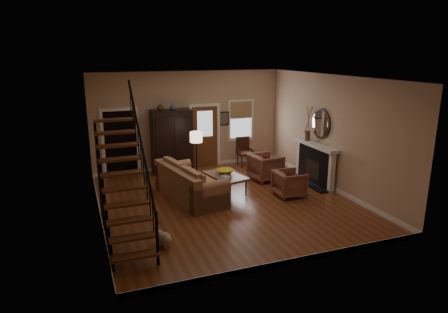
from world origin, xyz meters
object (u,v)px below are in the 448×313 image
object	(u,v)px
sofa	(190,183)
floor_lamp	(197,158)
armoire	(172,142)
armchair_right	(266,167)
armchair_left	(289,183)
side_chair	(245,152)
coffee_table	(225,183)

from	to	relation	value
sofa	floor_lamp	size ratio (longest dim) A/B	1.52
floor_lamp	sofa	bearing A→B (deg)	-114.46
armoire	armchair_right	distance (m)	3.19
armchair_left	side_chair	world-z (taller)	side_chair
sofa	armchair_right	world-z (taller)	sofa
sofa	armchair_left	size ratio (longest dim) A/B	3.08
armoire	sofa	bearing A→B (deg)	-92.75
side_chair	floor_lamp	bearing A→B (deg)	-150.20
armchair_left	floor_lamp	bearing A→B (deg)	49.41
armchair_right	sofa	bearing A→B (deg)	99.61
coffee_table	armchair_left	bearing A→B (deg)	-30.47
armchair_left	coffee_table	bearing A→B (deg)	61.35
coffee_table	side_chair	size ratio (longest dim) A/B	1.31
coffee_table	armchair_right	size ratio (longest dim) A/B	1.48
coffee_table	side_chair	xyz separation A→B (m)	(1.59, 2.23, 0.25)
sofa	coffee_table	size ratio (longest dim) A/B	1.83
floor_lamp	side_chair	distance (m)	2.48
armchair_left	side_chair	xyz separation A→B (m)	(0.03, 3.15, 0.15)
armchair_right	armoire	bearing A→B (deg)	47.64
armchair_left	floor_lamp	size ratio (longest dim) A/B	0.49
armoire	armchair_right	size ratio (longest dim) A/B	2.33
armchair_left	sofa	bearing A→B (deg)	76.15
floor_lamp	side_chair	world-z (taller)	floor_lamp
armoire	coffee_table	world-z (taller)	armoire
armchair_left	side_chair	bearing A→B (deg)	1.34
armchair_right	armchair_left	bearing A→B (deg)	172.11
coffee_table	floor_lamp	xyz separation A→B (m)	(-0.55, 1.01, 0.55)
armoire	sofa	size ratio (longest dim) A/B	0.86
armoire	armchair_left	xyz separation A→B (m)	(2.52, -3.35, -0.69)
coffee_table	floor_lamp	distance (m)	1.27
sofa	coffee_table	world-z (taller)	sofa
sofa	coffee_table	bearing A→B (deg)	-1.97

